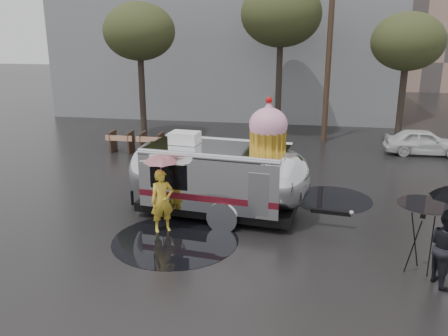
% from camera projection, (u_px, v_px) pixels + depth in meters
% --- Properties ---
extents(ground, '(120.00, 120.00, 0.00)m').
position_uv_depth(ground, '(237.00, 262.00, 12.10)').
color(ground, black).
rests_on(ground, ground).
extents(puddles, '(10.34, 7.31, 0.01)m').
position_uv_depth(puddles, '(274.00, 219.00, 14.73)').
color(puddles, black).
rests_on(puddles, ground).
extents(grey_building, '(22.00, 12.00, 13.00)m').
position_uv_depth(grey_building, '(232.00, 16.00, 33.54)').
color(grey_building, slate).
rests_on(grey_building, ground).
extents(utility_pole, '(1.60, 0.28, 9.00)m').
position_uv_depth(utility_pole, '(329.00, 50.00, 23.56)').
color(utility_pole, '#473323').
rests_on(utility_pole, ground).
extents(tree_left, '(3.64, 3.64, 6.95)m').
position_uv_depth(tree_left, '(139.00, 32.00, 23.96)').
color(tree_left, '#382D26').
rests_on(tree_left, ground).
extents(tree_mid, '(4.20, 4.20, 8.03)m').
position_uv_depth(tree_mid, '(281.00, 15.00, 24.43)').
color(tree_mid, '#382D26').
rests_on(tree_mid, ground).
extents(tree_right, '(3.36, 3.36, 6.42)m').
position_uv_depth(tree_right, '(408.00, 42.00, 21.91)').
color(tree_right, '#382D26').
rests_on(tree_right, ground).
extents(barricade_row, '(4.30, 0.80, 1.00)m').
position_uv_depth(barricade_row, '(152.00, 143.00, 22.28)').
color(barricade_row, '#473323').
rests_on(barricade_row, ground).
extents(airstream_trailer, '(7.21, 3.00, 3.90)m').
position_uv_depth(airstream_trailer, '(220.00, 174.00, 14.71)').
color(airstream_trailer, silver).
rests_on(airstream_trailer, ground).
extents(person_left, '(0.80, 0.73, 1.85)m').
position_uv_depth(person_left, '(162.00, 201.00, 13.67)').
color(person_left, yellow).
rests_on(person_left, ground).
extents(umbrella_pink, '(1.17, 1.17, 2.35)m').
position_uv_depth(umbrella_pink, '(161.00, 167.00, 13.38)').
color(umbrella_pink, pink).
rests_on(umbrella_pink, ground).
extents(person_right, '(0.70, 0.98, 1.83)m').
position_uv_depth(person_right, '(446.00, 247.00, 10.84)').
color(person_right, black).
rests_on(person_right, ground).
extents(tripod, '(0.61, 0.61, 1.52)m').
position_uv_depth(tripod, '(420.00, 237.00, 11.37)').
color(tripod, black).
rests_on(tripod, ground).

